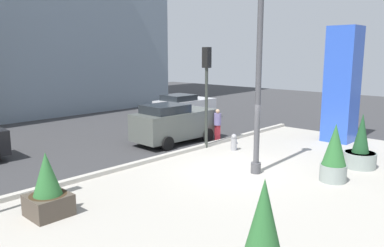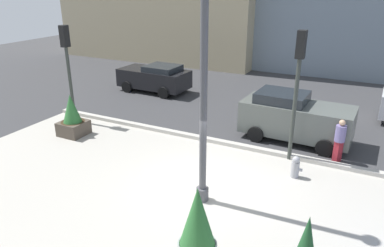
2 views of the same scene
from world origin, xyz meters
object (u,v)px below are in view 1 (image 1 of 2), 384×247
object	(u,v)px
fire_hydrant	(234,142)
lamp_post	(259,75)
pedestrian_crossing	(218,123)
potted_plant_mid_plaza	(334,154)
traffic_light_far_side	(206,81)
car_curb_west	(185,107)
art_pillar_blue	(342,85)
potted_plant_near_left	(360,149)
potted_plant_curbside	(48,189)
car_curb_east	(174,123)

from	to	relation	value
fire_hydrant	lamp_post	bearing A→B (deg)	-129.52
fire_hydrant	pedestrian_crossing	bearing A→B (deg)	59.32
potted_plant_mid_plaza	traffic_light_far_side	world-z (taller)	traffic_light_far_side
car_curb_west	lamp_post	bearing A→B (deg)	-123.15
art_pillar_blue	traffic_light_far_side	bearing A→B (deg)	144.74
potted_plant_near_left	traffic_light_far_side	world-z (taller)	traffic_light_far_side
potted_plant_curbside	car_curb_west	bearing A→B (deg)	30.28
lamp_post	pedestrian_crossing	bearing A→B (deg)	53.92
fire_hydrant	car_curb_west	distance (m)	8.26
potted_plant_near_left	pedestrian_crossing	world-z (taller)	potted_plant_near_left
potted_plant_mid_plaza	potted_plant_near_left	bearing A→B (deg)	-1.77
lamp_post	art_pillar_blue	distance (m)	7.19
pedestrian_crossing	art_pillar_blue	bearing A→B (deg)	-48.48
potted_plant_mid_plaza	traffic_light_far_side	xyz separation A→B (m)	(0.64, 6.20, 2.12)
art_pillar_blue	fire_hydrant	xyz separation A→B (m)	(-5.04, 2.65, -2.40)
traffic_light_far_side	car_curb_west	distance (m)	7.80
potted_plant_mid_plaza	traffic_light_far_side	bearing A→B (deg)	84.11
art_pillar_blue	potted_plant_near_left	world-z (taller)	art_pillar_blue
potted_plant_curbside	traffic_light_far_side	world-z (taller)	traffic_light_far_side
car_curb_east	traffic_light_far_side	bearing A→B (deg)	-81.26
car_curb_east	potted_plant_curbside	bearing A→B (deg)	-156.29
car_curb_east	potted_plant_mid_plaza	bearing A→B (deg)	-92.62
potted_plant_curbside	potted_plant_near_left	distance (m)	11.05
art_pillar_blue	car_curb_west	xyz separation A→B (m)	(-0.84, 9.74, -1.90)
potted_plant_curbside	traffic_light_far_side	bearing A→B (deg)	12.09
lamp_post	art_pillar_blue	size ratio (longest dim) A/B	1.30
potted_plant_mid_plaza	car_curb_east	bearing A→B (deg)	87.38
art_pillar_blue	car_curb_west	bearing A→B (deg)	94.94
traffic_light_far_side	car_curb_east	world-z (taller)	traffic_light_far_side
lamp_post	pedestrian_crossing	xyz separation A→B (m)	(3.19, 4.38, -2.65)
art_pillar_blue	potted_plant_mid_plaza	distance (m)	6.81
lamp_post	fire_hydrant	bearing A→B (deg)	50.48
potted_plant_curbside	car_curb_east	bearing A→B (deg)	23.71
lamp_post	art_pillar_blue	xyz separation A→B (m)	(7.15, -0.09, -0.75)
lamp_post	potted_plant_near_left	bearing A→B (deg)	-37.10
traffic_light_far_side	art_pillar_blue	bearing A→B (deg)	-35.26
lamp_post	traffic_light_far_side	distance (m)	4.17
potted_plant_curbside	lamp_post	bearing A→B (deg)	-16.14
potted_plant_near_left	traffic_light_far_side	xyz separation A→B (m)	(-1.62, 6.27, 2.34)
lamp_post	potted_plant_near_left	size ratio (longest dim) A/B	3.48
traffic_light_far_side	pedestrian_crossing	size ratio (longest dim) A/B	2.89
potted_plant_mid_plaza	car_curb_west	distance (m)	13.17
potted_plant_curbside	fire_hydrant	distance (m)	8.98
potted_plant_near_left	car_curb_west	distance (m)	12.51
potted_plant_mid_plaza	pedestrian_crossing	world-z (taller)	potted_plant_mid_plaza
traffic_light_far_side	car_curb_east	bearing A→B (deg)	98.74
art_pillar_blue	traffic_light_far_side	distance (m)	6.74
art_pillar_blue	pedestrian_crossing	bearing A→B (deg)	131.52
art_pillar_blue	pedestrian_crossing	size ratio (longest dim) A/B	3.53
traffic_light_far_side	fire_hydrant	bearing A→B (deg)	-69.67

